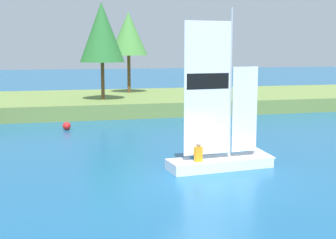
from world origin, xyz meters
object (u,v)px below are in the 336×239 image
(sailboat, at_px, (234,153))
(shoreline_tree_midleft, at_px, (128,34))
(shoreline_tree_left, at_px, (102,32))
(channel_buoy, at_px, (67,126))

(sailboat, bearing_deg, shoreline_tree_midleft, 85.16)
(sailboat, bearing_deg, shoreline_tree_left, 94.65)
(shoreline_tree_left, xyz_separation_m, channel_buoy, (-2.91, -6.66, -5.61))
(shoreline_tree_midleft, xyz_separation_m, channel_buoy, (-5.71, -11.78, -5.69))
(shoreline_tree_left, bearing_deg, channel_buoy, -113.58)
(shoreline_tree_left, height_order, sailboat, shoreline_tree_left)
(shoreline_tree_midleft, height_order, channel_buoy, shoreline_tree_midleft)
(shoreline_tree_midleft, xyz_separation_m, sailboat, (0.40, -22.38, -5.38))
(shoreline_tree_left, relative_size, channel_buoy, 14.69)
(shoreline_tree_midleft, bearing_deg, channel_buoy, -115.86)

